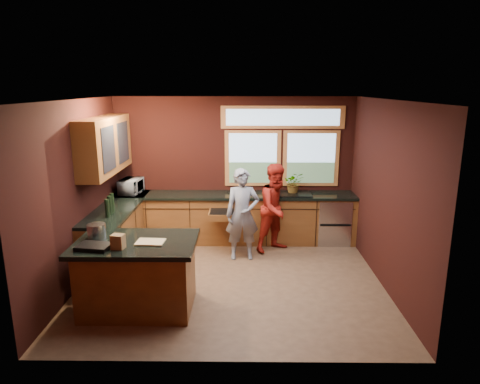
{
  "coord_description": "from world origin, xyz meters",
  "views": [
    {
      "loc": [
        0.2,
        -6.02,
        2.89
      ],
      "look_at": [
        0.13,
        0.4,
        1.29
      ],
      "focal_mm": 32.0,
      "sensor_mm": 36.0,
      "label": 1
    }
  ],
  "objects_px": {
    "person_grey": "(242,214)",
    "person_red": "(277,208)",
    "cutting_board": "(150,242)",
    "island": "(138,275)",
    "stock_pot": "(96,231)"
  },
  "relations": [
    {
      "from": "person_red",
      "to": "stock_pot",
      "type": "relative_size",
      "value": 6.58
    },
    {
      "from": "person_grey",
      "to": "island",
      "type": "bearing_deg",
      "value": -133.05
    },
    {
      "from": "island",
      "to": "person_red",
      "type": "bearing_deg",
      "value": 47.04
    },
    {
      "from": "island",
      "to": "stock_pot",
      "type": "xyz_separation_m",
      "value": [
        -0.55,
        0.15,
        0.56
      ]
    },
    {
      "from": "island",
      "to": "person_grey",
      "type": "xyz_separation_m",
      "value": [
        1.36,
        1.73,
        0.3
      ]
    },
    {
      "from": "person_grey",
      "to": "person_red",
      "type": "relative_size",
      "value": 0.99
    },
    {
      "from": "person_grey",
      "to": "stock_pot",
      "type": "bearing_deg",
      "value": -145.27
    },
    {
      "from": "island",
      "to": "stock_pot",
      "type": "distance_m",
      "value": 0.8
    },
    {
      "from": "person_grey",
      "to": "stock_pot",
      "type": "relative_size",
      "value": 6.51
    },
    {
      "from": "island",
      "to": "cutting_board",
      "type": "distance_m",
      "value": 0.52
    },
    {
      "from": "person_grey",
      "to": "stock_pot",
      "type": "height_order",
      "value": "person_grey"
    },
    {
      "from": "person_grey",
      "to": "cutting_board",
      "type": "height_order",
      "value": "person_grey"
    },
    {
      "from": "person_grey",
      "to": "stock_pot",
      "type": "xyz_separation_m",
      "value": [
        -1.91,
        -1.58,
        0.25
      ]
    },
    {
      "from": "person_grey",
      "to": "person_red",
      "type": "height_order",
      "value": "person_red"
    },
    {
      "from": "cutting_board",
      "to": "person_grey",
      "type": "bearing_deg",
      "value": 56.86
    }
  ]
}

